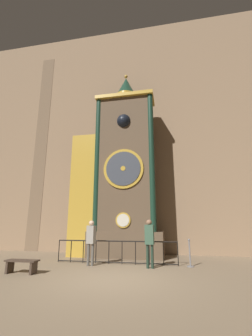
# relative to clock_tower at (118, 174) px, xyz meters

# --- Properties ---
(ground_plane) EXTENTS (28.00, 28.00, 0.00)m
(ground_plane) POSITION_rel_clock_tower_xyz_m (0.89, -4.59, -4.31)
(ground_plane) COLOR #847056
(cathedral_back_wall) EXTENTS (24.00, 0.32, 15.10)m
(cathedral_back_wall) POSITION_rel_clock_tower_xyz_m (0.80, 1.47, 3.23)
(cathedral_back_wall) COLOR #997A5B
(cathedral_back_wall) RESTS_ON ground_plane
(clock_tower) EXTENTS (4.89, 1.82, 10.48)m
(clock_tower) POSITION_rel_clock_tower_xyz_m (0.00, 0.00, 0.00)
(clock_tower) COLOR brown
(clock_tower) RESTS_ON ground_plane
(railing_fence) EXTENTS (5.24, 0.05, 0.94)m
(railing_fence) POSITION_rel_clock_tower_xyz_m (0.37, -1.91, -3.79)
(railing_fence) COLOR black
(railing_fence) RESTS_ON ground_plane
(visitor_near) EXTENTS (0.38, 0.29, 1.78)m
(visitor_near) POSITION_rel_clock_tower_xyz_m (-0.52, -2.54, -3.24)
(visitor_near) COLOR #58554F
(visitor_near) RESTS_ON ground_plane
(visitor_far) EXTENTS (0.36, 0.25, 1.81)m
(visitor_far) POSITION_rel_clock_tower_xyz_m (1.90, -2.59, -3.22)
(visitor_far) COLOR #213427
(visitor_far) RESTS_ON ground_plane
(stanchion_post) EXTENTS (0.28, 0.28, 1.06)m
(stanchion_post) POSITION_rel_clock_tower_xyz_m (3.43, -1.97, -3.97)
(stanchion_post) COLOR gray
(stanchion_post) RESTS_ON ground_plane
(visitor_bench) EXTENTS (1.14, 0.40, 0.44)m
(visitor_bench) POSITION_rel_clock_tower_xyz_m (-2.36, -4.32, -4.01)
(visitor_bench) COLOR #423328
(visitor_bench) RESTS_ON ground_plane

